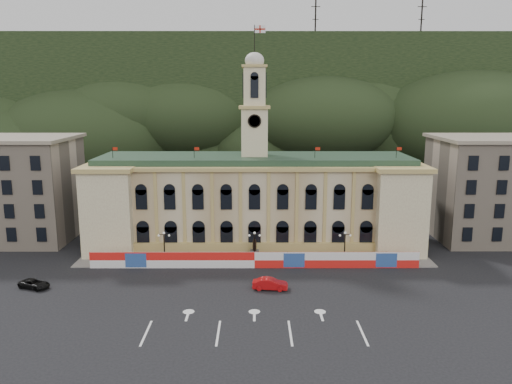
{
  "coord_description": "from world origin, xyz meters",
  "views": [
    {
      "loc": [
        0.11,
        -57.14,
        26.1
      ],
      "look_at": [
        0.23,
        18.0,
        11.19
      ],
      "focal_mm": 35.0,
      "sensor_mm": 36.0,
      "label": 1
    }
  ],
  "objects_px": {
    "lamp_center": "(255,245)",
    "black_suv": "(34,284)",
    "statue": "(255,254)",
    "red_sedan": "(270,284)"
  },
  "relations": [
    {
      "from": "lamp_center",
      "to": "black_suv",
      "type": "height_order",
      "value": "lamp_center"
    },
    {
      "from": "lamp_center",
      "to": "statue",
      "type": "bearing_deg",
      "value": 90.0
    },
    {
      "from": "statue",
      "to": "lamp_center",
      "type": "height_order",
      "value": "lamp_center"
    },
    {
      "from": "statue",
      "to": "black_suv",
      "type": "distance_m",
      "value": 31.95
    },
    {
      "from": "statue",
      "to": "lamp_center",
      "type": "bearing_deg",
      "value": -90.0
    },
    {
      "from": "statue",
      "to": "black_suv",
      "type": "relative_size",
      "value": 0.77
    },
    {
      "from": "statue",
      "to": "black_suv",
      "type": "xyz_separation_m",
      "value": [
        -30.0,
        -10.97,
        -0.58
      ]
    },
    {
      "from": "lamp_center",
      "to": "black_suv",
      "type": "distance_m",
      "value": 31.71
    },
    {
      "from": "statue",
      "to": "red_sedan",
      "type": "relative_size",
      "value": 0.76
    },
    {
      "from": "statue",
      "to": "lamp_center",
      "type": "distance_m",
      "value": 2.14
    }
  ]
}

